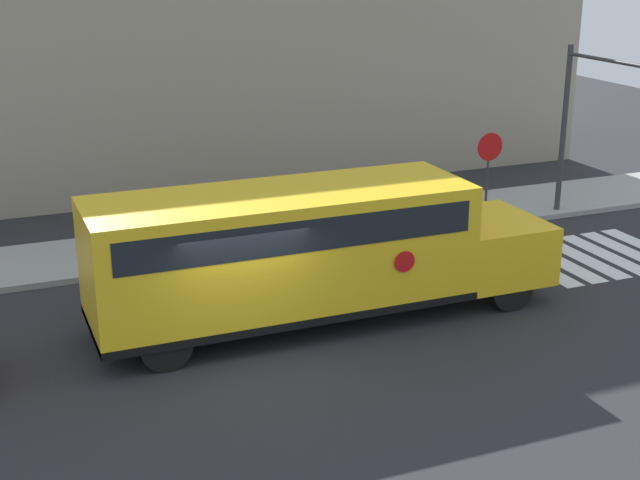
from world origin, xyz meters
TOP-DOWN VIEW (x-y plane):
  - ground_plane at (0.00, 0.00)m, footprint 60.00×60.00m
  - sidewalk_strip at (0.00, 6.50)m, footprint 44.00×3.00m
  - building_backdrop at (0.00, 13.00)m, footprint 32.00×4.00m
  - crosswalk_stripes at (9.97, 2.00)m, footprint 4.00×3.20m
  - school_bus at (1.66, 0.96)m, footprint 9.90×2.57m
  - stop_sign at (8.96, 5.52)m, footprint 0.79×0.10m
  - traffic_light at (11.35, 4.18)m, footprint 0.28×3.62m

SIDE VIEW (x-z plane):
  - ground_plane at x=0.00m, z-range 0.00..0.00m
  - crosswalk_stripes at x=9.97m, z-range 0.00..0.01m
  - sidewalk_strip at x=0.00m, z-range 0.00..0.15m
  - school_bus at x=1.66m, z-range 0.21..3.09m
  - stop_sign at x=8.96m, z-range 0.46..3.05m
  - traffic_light at x=11.35m, z-range 0.84..5.74m
  - building_backdrop at x=0.00m, z-range 0.00..9.34m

